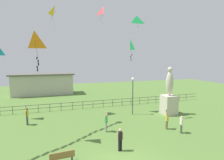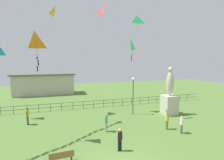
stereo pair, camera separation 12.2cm
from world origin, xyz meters
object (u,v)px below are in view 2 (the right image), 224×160
(person_3, at_px, (106,121))
(kite_1, at_px, (131,45))
(park_bench, at_px, (62,157))
(statue_monument, at_px, (170,99))
(person_1, at_px, (182,123))
(person_2, at_px, (120,138))
(kite_2, at_px, (56,12))
(kite_3, at_px, (104,12))
(lamppost, at_px, (133,88))
(person_0, at_px, (167,120))
(kite_4, at_px, (35,42))
(person_4, at_px, (27,115))
(kite_0, at_px, (137,21))

(person_3, height_order, kite_1, kite_1)
(park_bench, bearing_deg, statue_monument, 28.92)
(person_1, height_order, person_3, person_3)
(person_2, bearing_deg, person_3, 89.81)
(kite_2, xyz_separation_m, kite_3, (5.48, -0.33, 0.26))
(lamppost, relative_size, kite_3, 1.89)
(person_0, relative_size, kite_4, 0.64)
(person_4, relative_size, kite_2, 0.68)
(statue_monument, distance_m, person_0, 5.02)
(statue_monument, height_order, kite_2, kite_2)
(kite_1, bearing_deg, kite_3, -173.09)
(kite_4, bearing_deg, person_4, 106.44)
(statue_monument, xyz_separation_m, kite_2, (-12.32, 4.04, 9.82))
(park_bench, xyz_separation_m, person_4, (-2.93, 8.09, 0.52))
(lamppost, xyz_separation_m, park_bench, (-8.35, -8.11, -2.71))
(person_0, distance_m, person_2, 6.03)
(park_bench, relative_size, person_2, 0.94)
(person_2, height_order, kite_2, kite_2)
(lamppost, relative_size, park_bench, 2.85)
(person_0, relative_size, person_4, 1.06)
(kite_0, bearing_deg, lamppost, 80.86)
(person_1, height_order, kite_0, kite_0)
(kite_0, bearing_deg, person_2, -122.86)
(person_2, bearing_deg, person_0, 24.18)
(person_1, distance_m, kite_0, 11.08)
(person_1, height_order, kite_2, kite_2)
(person_2, xyz_separation_m, person_4, (-6.88, 7.62, 0.05))
(person_4, relative_size, kite_3, 0.74)
(statue_monument, distance_m, person_2, 10.66)
(park_bench, height_order, kite_2, kite_2)
(person_4, distance_m, kite_0, 14.63)
(statue_monument, xyz_separation_m, kite_4, (-13.95, -3.53, 5.78))
(kite_0, height_order, kite_3, kite_3)
(person_1, bearing_deg, person_2, -168.15)
(lamppost, bearing_deg, kite_4, -154.18)
(kite_0, bearing_deg, park_bench, -139.40)
(person_4, bearing_deg, person_0, -22.59)
(person_3, relative_size, kite_2, 0.76)
(park_bench, distance_m, person_0, 9.91)
(kite_4, bearing_deg, kite_1, 35.56)
(person_3, xyz_separation_m, kite_0, (4.21, 2.94, 9.49))
(statue_monument, xyz_separation_m, person_2, (-8.47, -6.40, -0.94))
(person_0, height_order, kite_3, kite_3)
(lamppost, relative_size, person_0, 2.41)
(person_2, height_order, kite_4, kite_4)
(statue_monument, relative_size, kite_3, 2.42)
(lamppost, height_order, person_1, lamppost)
(person_4, distance_m, kite_4, 8.30)
(lamppost, height_order, person_4, lamppost)
(person_2, distance_m, kite_0, 12.29)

